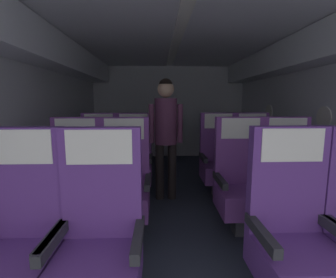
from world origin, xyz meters
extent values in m
cube|color=#2D3342|center=(0.00, 2.87, -0.01)|extent=(3.66, 6.14, 0.02)
cube|color=silver|center=(-1.73, 2.87, 1.04)|extent=(0.08, 5.74, 2.08)
cube|color=silver|center=(1.73, 2.87, 1.04)|extent=(0.08, 5.74, 2.08)
cube|color=silver|center=(0.00, 2.87, 2.08)|extent=(3.54, 5.74, 0.06)
cube|color=silver|center=(0.00, 5.76, 1.04)|extent=(3.54, 0.06, 2.08)
cube|color=silver|center=(-1.50, 2.87, 1.86)|extent=(0.37, 5.51, 0.36)
cube|color=silver|center=(1.50, 2.87, 1.86)|extent=(0.37, 5.51, 0.36)
cube|color=white|center=(0.00, 2.87, 2.04)|extent=(0.12, 5.16, 0.02)
cylinder|color=white|center=(1.69, 2.87, 1.08)|extent=(0.01, 0.26, 0.26)
cylinder|color=white|center=(1.69, 4.30, 1.08)|extent=(0.01, 0.26, 0.26)
cube|color=#5B3384|center=(-1.04, 1.34, 0.33)|extent=(0.47, 0.47, 0.22)
cube|color=#5B3384|center=(-1.04, 1.54, 0.78)|extent=(0.47, 0.09, 0.67)
cube|color=#28282D|center=(-0.81, 1.34, 0.53)|extent=(0.05, 0.40, 0.06)
cube|color=silver|center=(-1.04, 1.49, 1.00)|extent=(0.38, 0.01, 0.20)
cube|color=#5B3384|center=(-0.58, 1.32, 0.33)|extent=(0.47, 0.47, 0.22)
cube|color=#5B3384|center=(-0.58, 1.52, 0.78)|extent=(0.47, 0.09, 0.67)
cube|color=#28282D|center=(-0.35, 1.32, 0.53)|extent=(0.05, 0.40, 0.06)
cube|color=#28282D|center=(-0.80, 1.32, 0.53)|extent=(0.05, 0.40, 0.06)
cube|color=silver|center=(-0.58, 1.47, 1.00)|extent=(0.38, 0.01, 0.20)
cube|color=#5B3384|center=(0.56, 1.34, 0.33)|extent=(0.47, 0.47, 0.22)
cube|color=#5B3384|center=(0.56, 1.53, 0.78)|extent=(0.47, 0.09, 0.67)
cube|color=#28282D|center=(0.33, 1.34, 0.53)|extent=(0.05, 0.40, 0.06)
cube|color=silver|center=(0.56, 1.49, 1.00)|extent=(0.38, 0.01, 0.20)
cube|color=#38383D|center=(-1.03, 2.29, 0.11)|extent=(0.17, 0.17, 0.22)
cube|color=#753D8E|center=(-1.03, 2.29, 0.33)|extent=(0.47, 0.47, 0.22)
cube|color=#753D8E|center=(-1.03, 2.48, 0.78)|extent=(0.47, 0.09, 0.67)
cube|color=#28282D|center=(-0.80, 2.29, 0.53)|extent=(0.05, 0.40, 0.06)
cube|color=#28282D|center=(-1.25, 2.29, 0.53)|extent=(0.05, 0.40, 0.06)
cube|color=silver|center=(-1.03, 2.44, 1.00)|extent=(0.38, 0.01, 0.20)
cube|color=#38383D|center=(-0.57, 2.28, 0.11)|extent=(0.17, 0.17, 0.22)
cube|color=#753D8E|center=(-0.57, 2.28, 0.33)|extent=(0.47, 0.47, 0.22)
cube|color=#753D8E|center=(-0.57, 2.47, 0.78)|extent=(0.47, 0.09, 0.67)
cube|color=#28282D|center=(-0.34, 2.28, 0.53)|extent=(0.05, 0.40, 0.06)
cube|color=#28282D|center=(-0.79, 2.28, 0.53)|extent=(0.05, 0.40, 0.06)
cube|color=silver|center=(-0.57, 2.43, 1.00)|extent=(0.38, 0.01, 0.20)
cube|color=#38383D|center=(1.03, 2.28, 0.11)|extent=(0.17, 0.17, 0.22)
cube|color=#753D8E|center=(1.03, 2.28, 0.33)|extent=(0.47, 0.47, 0.22)
cube|color=#753D8E|center=(1.03, 2.47, 0.78)|extent=(0.47, 0.09, 0.67)
cube|color=#28282D|center=(1.26, 2.28, 0.53)|extent=(0.05, 0.40, 0.06)
cube|color=#28282D|center=(0.81, 2.28, 0.53)|extent=(0.05, 0.40, 0.06)
cube|color=silver|center=(1.03, 2.43, 1.00)|extent=(0.38, 0.01, 0.20)
cube|color=#38383D|center=(0.56, 2.28, 0.11)|extent=(0.17, 0.17, 0.22)
cube|color=#753D8E|center=(0.56, 2.28, 0.33)|extent=(0.47, 0.47, 0.22)
cube|color=#753D8E|center=(0.56, 2.48, 0.78)|extent=(0.47, 0.09, 0.67)
cube|color=#28282D|center=(0.79, 2.28, 0.53)|extent=(0.05, 0.40, 0.06)
cube|color=#28282D|center=(0.34, 2.28, 0.53)|extent=(0.05, 0.40, 0.06)
cube|color=silver|center=(0.56, 2.43, 1.00)|extent=(0.38, 0.01, 0.20)
cube|color=#38383D|center=(-1.03, 3.22, 0.11)|extent=(0.17, 0.17, 0.22)
cube|color=#753D8E|center=(-1.03, 3.22, 0.33)|extent=(0.47, 0.47, 0.22)
cube|color=#753D8E|center=(-1.03, 3.42, 0.78)|extent=(0.47, 0.09, 0.67)
cube|color=#28282D|center=(-0.80, 3.22, 0.53)|extent=(0.05, 0.40, 0.06)
cube|color=#28282D|center=(-1.26, 3.22, 0.53)|extent=(0.05, 0.40, 0.06)
cube|color=silver|center=(-1.03, 3.37, 1.00)|extent=(0.38, 0.01, 0.20)
cube|color=#38383D|center=(-0.57, 3.23, 0.11)|extent=(0.17, 0.17, 0.22)
cube|color=#753D8E|center=(-0.57, 3.23, 0.33)|extent=(0.47, 0.47, 0.22)
cube|color=#753D8E|center=(-0.57, 3.42, 0.78)|extent=(0.47, 0.09, 0.67)
cube|color=#28282D|center=(-0.34, 3.23, 0.53)|extent=(0.05, 0.40, 0.06)
cube|color=#28282D|center=(-0.79, 3.23, 0.53)|extent=(0.05, 0.40, 0.06)
cube|color=silver|center=(-0.57, 3.37, 1.00)|extent=(0.38, 0.01, 0.20)
cube|color=#38383D|center=(1.04, 3.23, 0.11)|extent=(0.17, 0.17, 0.22)
cube|color=#753D8E|center=(1.04, 3.23, 0.33)|extent=(0.47, 0.47, 0.22)
cube|color=#753D8E|center=(1.04, 3.42, 0.78)|extent=(0.47, 0.09, 0.67)
cube|color=#28282D|center=(1.27, 3.23, 0.53)|extent=(0.05, 0.40, 0.06)
cube|color=#28282D|center=(0.82, 3.23, 0.53)|extent=(0.05, 0.40, 0.06)
cube|color=silver|center=(1.04, 3.38, 1.00)|extent=(0.38, 0.01, 0.20)
cube|color=#38383D|center=(0.58, 3.23, 0.11)|extent=(0.17, 0.17, 0.22)
cube|color=#753D8E|center=(0.58, 3.23, 0.33)|extent=(0.47, 0.47, 0.22)
cube|color=#753D8E|center=(0.58, 3.43, 0.78)|extent=(0.47, 0.09, 0.67)
cube|color=#28282D|center=(0.80, 3.23, 0.53)|extent=(0.05, 0.40, 0.06)
cube|color=#28282D|center=(0.35, 3.23, 0.53)|extent=(0.05, 0.40, 0.06)
cube|color=silver|center=(0.58, 3.38, 1.00)|extent=(0.38, 0.01, 0.20)
cylinder|color=black|center=(-0.22, 3.17, 0.37)|extent=(0.11, 0.11, 0.73)
cylinder|color=black|center=(-0.06, 3.17, 0.37)|extent=(0.11, 0.11, 0.73)
cylinder|color=#5B2D4C|center=(-0.14, 3.17, 1.02)|extent=(0.28, 0.28, 0.57)
cylinder|color=#5B2D4C|center=(-0.32, 3.17, 0.99)|extent=(0.07, 0.07, 0.49)
cylinder|color=#5B2D4C|center=(0.04, 3.17, 0.99)|extent=(0.07, 0.07, 0.49)
sphere|color=tan|center=(-0.14, 3.17, 1.42)|extent=(0.21, 0.21, 0.21)
sphere|color=black|center=(-0.14, 3.17, 1.46)|extent=(0.18, 0.18, 0.18)
camera|label=1|loc=(-0.24, 0.08, 1.26)|focal=26.28mm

